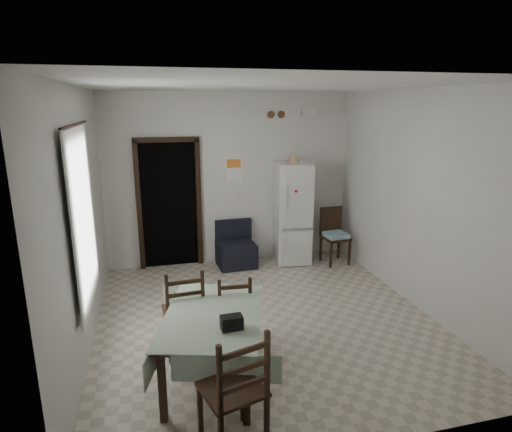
{
  "coord_description": "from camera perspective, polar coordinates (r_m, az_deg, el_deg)",
  "views": [
    {
      "loc": [
        -1.35,
        -4.83,
        2.7
      ],
      "look_at": [
        0.0,
        0.5,
        1.25
      ],
      "focal_mm": 30.0,
      "sensor_mm": 36.0,
      "label": 1
    }
  ],
  "objects": [
    {
      "name": "calendar_image",
      "position": [
        7.26,
        -2.99,
        7.01
      ],
      "size": [
        0.24,
        0.01,
        0.14
      ],
      "primitive_type": "cube",
      "color": "orange",
      "rests_on": "ground"
    },
    {
      "name": "light_switch",
      "position": [
        7.4,
        -2.18,
        2.28
      ],
      "size": [
        0.08,
        0.02,
        0.12
      ],
      "primitive_type": "cube",
      "color": "beige",
      "rests_on": "ground"
    },
    {
      "name": "ceiling",
      "position": [
        5.02,
        1.46,
        17.05
      ],
      "size": [
        4.2,
        4.5,
        0.02
      ],
      "primitive_type": null,
      "color": "white",
      "rests_on": "ground"
    },
    {
      "name": "navy_seat",
      "position": [
        7.28,
        -2.67,
        -3.84
      ],
      "size": [
        0.66,
        0.64,
        0.76
      ],
      "primitive_type": null,
      "rotation": [
        0.0,
        0.0,
        0.05
      ],
      "color": "black",
      "rests_on": "ground"
    },
    {
      "name": "wall_left",
      "position": [
        5.05,
        -22.29,
        -0.71
      ],
      "size": [
        0.02,
        4.5,
        2.9
      ],
      "primitive_type": null,
      "color": "silver",
      "rests_on": "ground"
    },
    {
      "name": "ground",
      "position": [
        5.7,
        1.27,
        -13.53
      ],
      "size": [
        4.5,
        4.5,
        0.0
      ],
      "primitive_type": "plane",
      "color": "#BEB19B",
      "rests_on": "ground"
    },
    {
      "name": "vent_right",
      "position": [
        7.41,
        3.4,
        13.37
      ],
      "size": [
        0.12,
        0.03,
        0.12
      ],
      "primitive_type": "cylinder",
      "rotation": [
        1.57,
        0.0,
        0.0
      ],
      "color": "brown",
      "rests_on": "ground"
    },
    {
      "name": "curtain",
      "position": [
        4.82,
        -22.0,
        -0.13
      ],
      "size": [
        0.02,
        1.45,
        1.85
      ],
      "primitive_type": "cube",
      "color": "white",
      "rests_on": "ground"
    },
    {
      "name": "window_recess",
      "position": [
        4.84,
        -23.29,
        -0.21
      ],
      "size": [
        0.1,
        1.2,
        1.6
      ],
      "primitive_type": "cube",
      "color": "silver",
      "rests_on": "ground"
    },
    {
      "name": "dining_chair_far_right",
      "position": [
        4.92,
        -3.07,
        -12.47
      ],
      "size": [
        0.41,
        0.41,
        0.9
      ],
      "primitive_type": null,
      "rotation": [
        0.0,
        0.0,
        3.08
      ],
      "color": "black",
      "rests_on": "ground"
    },
    {
      "name": "dining_chair_near_head",
      "position": [
        3.63,
        -3.18,
        -21.84
      ],
      "size": [
        0.57,
        0.57,
        1.08
      ],
      "primitive_type": null,
      "rotation": [
        0.0,
        0.0,
        3.42
      ],
      "color": "black",
      "rests_on": "ground"
    },
    {
      "name": "wall_back",
      "position": [
        7.31,
        -3.38,
        4.92
      ],
      "size": [
        4.2,
        0.02,
        2.9
      ],
      "primitive_type": null,
      "color": "silver",
      "rests_on": "ground"
    },
    {
      "name": "dining_chair_far_left",
      "position": [
        4.87,
        -9.65,
        -12.21
      ],
      "size": [
        0.46,
        0.46,
        1.01
      ],
      "primitive_type": null,
      "rotation": [
        0.0,
        0.0,
        3.21
      ],
      "color": "black",
      "rests_on": "ground"
    },
    {
      "name": "dining_table",
      "position": [
        4.44,
        -5.64,
        -17.03
      ],
      "size": [
        1.28,
        1.6,
        0.73
      ],
      "primitive_type": null,
      "rotation": [
        0.0,
        0.0,
        -0.29
      ],
      "color": "#97AC93",
      "rests_on": "ground"
    },
    {
      "name": "wall_right",
      "position": [
        6.06,
        20.86,
        1.9
      ],
      "size": [
        0.02,
        4.5,
        2.9
      ],
      "primitive_type": null,
      "color": "silver",
      "rests_on": "ground"
    },
    {
      "name": "emergency_light",
      "position": [
        7.54,
        6.97,
        13.54
      ],
      "size": [
        0.25,
        0.07,
        0.09
      ],
      "primitive_type": "cube",
      "color": "white",
      "rests_on": "ground"
    },
    {
      "name": "curtain_rod",
      "position": [
        4.68,
        -23.02,
        11.18
      ],
      "size": [
        0.02,
        1.6,
        0.02
      ],
      "primitive_type": "cylinder",
      "rotation": [
        1.57,
        0.0,
        0.0
      ],
      "color": "black",
      "rests_on": "ground"
    },
    {
      "name": "vent_left",
      "position": [
        7.36,
        2.03,
        13.37
      ],
      "size": [
        0.12,
        0.03,
        0.12
      ],
      "primitive_type": "cylinder",
      "rotation": [
        1.57,
        0.0,
        0.0
      ],
      "color": "brown",
      "rests_on": "ground"
    },
    {
      "name": "wall_front",
      "position": [
        3.17,
        12.44,
        -8.86
      ],
      "size": [
        4.2,
        0.02,
        2.9
      ],
      "primitive_type": null,
      "color": "silver",
      "rests_on": "ground"
    },
    {
      "name": "black_bag",
      "position": [
        3.97,
        -3.27,
        -14.01
      ],
      "size": [
        0.2,
        0.13,
        0.13
      ],
      "primitive_type": "cube",
      "rotation": [
        0.0,
        0.0,
        0.05
      ],
      "color": "black",
      "rests_on": "dining_table"
    },
    {
      "name": "tan_cone",
      "position": [
        7.13,
        4.91,
        7.78
      ],
      "size": [
        0.25,
        0.25,
        0.19
      ],
      "primitive_type": "cone",
      "rotation": [
        0.0,
        0.0,
        0.08
      ],
      "color": "tan",
      "rests_on": "fridge"
    },
    {
      "name": "corner_chair",
      "position": [
        7.49,
        10.57,
        -2.7
      ],
      "size": [
        0.45,
        0.45,
        0.96
      ],
      "primitive_type": null,
      "rotation": [
        0.0,
        0.0,
        0.09
      ],
      "color": "black",
      "rests_on": "ground"
    },
    {
      "name": "fridge",
      "position": [
        7.39,
        4.83,
        0.39
      ],
      "size": [
        0.63,
        0.63,
        1.74
      ],
      "primitive_type": null,
      "rotation": [
        0.0,
        0.0,
        -0.12
      ],
      "color": "silver",
      "rests_on": "ground"
    },
    {
      "name": "doorway",
      "position": [
        7.47,
        -11.56,
        1.8
      ],
      "size": [
        1.06,
        0.52,
        2.22
      ],
      "color": "black",
      "rests_on": "ground"
    },
    {
      "name": "calendar",
      "position": [
        7.28,
        -2.99,
        6.24
      ],
      "size": [
        0.28,
        0.02,
        0.4
      ],
      "primitive_type": "cube",
      "color": "white",
      "rests_on": "ground"
    }
  ]
}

